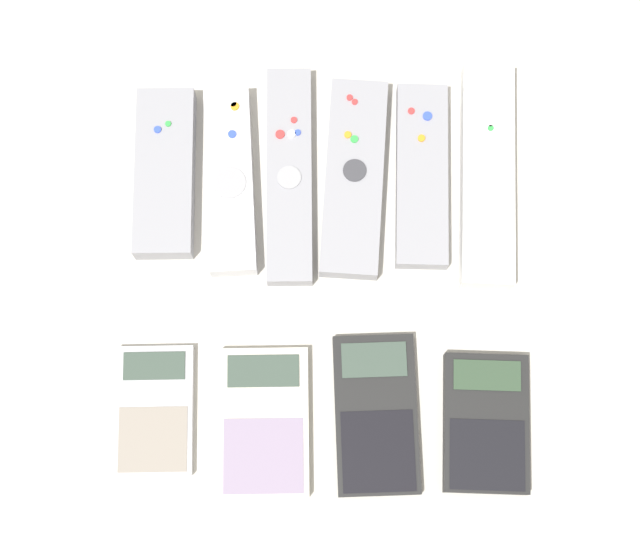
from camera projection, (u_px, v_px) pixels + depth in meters
name	position (u px, v px, depth m)	size (l,w,h in m)	color
ground_plane	(320.00, 316.00, 1.00)	(3.00, 3.00, 0.00)	beige
remote_0	(162.00, 173.00, 1.02)	(0.06, 0.16, 0.03)	gray
remote_1	(227.00, 181.00, 1.02)	(0.06, 0.18, 0.03)	silver
remote_2	(286.00, 176.00, 1.02)	(0.05, 0.21, 0.02)	gray
remote_3	(351.00, 178.00, 1.02)	(0.06, 0.20, 0.02)	gray
remote_4	(419.00, 176.00, 1.02)	(0.05, 0.18, 0.02)	gray
remote_5	(484.00, 175.00, 1.02)	(0.05, 0.22, 0.03)	white
calculator_0	(151.00, 410.00, 0.97)	(0.07, 0.12, 0.01)	#B2B2B7
calculator_1	(261.00, 422.00, 0.97)	(0.09, 0.14, 0.02)	beige
calculator_2	(373.00, 414.00, 0.97)	(0.08, 0.15, 0.01)	black
calculator_3	(483.00, 423.00, 0.97)	(0.08, 0.13, 0.02)	black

